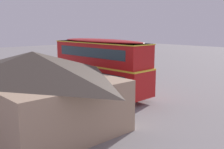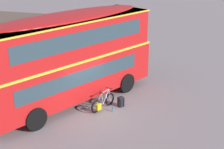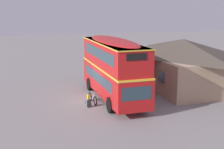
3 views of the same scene
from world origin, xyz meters
TOP-DOWN VIEW (x-y plane):
  - ground_plane at (0.00, 0.00)m, footprint 120.00×120.00m
  - double_decker_bus at (0.05, 1.43)m, footprint 9.86×2.83m
  - touring_bicycle at (0.61, -0.41)m, footprint 1.77×0.61m
  - backpack_on_ground at (1.53, -0.83)m, footprint 0.34×0.35m
  - water_bottle_blue_sports at (0.81, -0.97)m, footprint 0.07×0.07m
  - pub_building at (-2.20, 8.74)m, footprint 11.13×7.10m

SIDE VIEW (x-z plane):
  - ground_plane at x=0.00m, z-range 0.00..0.00m
  - water_bottle_blue_sports at x=0.81m, z-range -0.01..0.22m
  - backpack_on_ground at x=1.53m, z-range 0.01..0.59m
  - touring_bicycle at x=0.61m, z-range -0.14..0.88m
  - pub_building at x=-2.20m, z-range 0.05..4.38m
  - double_decker_bus at x=0.05m, z-range 0.25..5.04m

